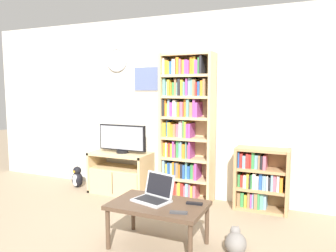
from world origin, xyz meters
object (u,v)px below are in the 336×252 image
Objects in this scene: penguin_figurine at (77,178)px; bookshelf_short at (259,180)px; tv_stand at (120,173)px; cat at (236,242)px; coffee_table at (158,208)px; laptop at (155,194)px; remote_near_laptop at (194,203)px; television at (122,139)px; remote_far_from_laptop at (179,212)px; bookshelf_tall at (185,127)px.

bookshelf_short is at bearing 3.65° from penguin_figurine.
tv_stand is 2.30m from cat.
coffee_table is at bearing -118.07° from bookshelf_short.
tv_stand is 1.73m from laptop.
penguin_figurine is (-2.02, 1.25, -0.24)m from coffee_table.
penguin_figurine is (-2.36, 1.14, -0.30)m from remote_near_laptop.
television is at bearing 23.51° from tv_stand.
remote_near_laptop is at bearing 154.25° from remote_far_from_laptop.
bookshelf_tall is 1.59m from coffee_table.
bookshelf_tall is 1.78m from remote_far_from_laptop.
remote_near_laptop is 0.99× the size of remote_far_from_laptop.
laptop reaches higher than remote_far_from_laptop.
coffee_table is at bearing -135.23° from remote_far_from_laptop.
bookshelf_tall is at bearing 7.14° from tv_stand.
laptop is 0.41m from remote_near_laptop.
laptop is at bearing -47.50° from television.
tv_stand is at bearing -172.86° from bookshelf_tall.
remote_near_laptop is at bearing -65.50° from bookshelf_tall.
remote_near_laptop is (-0.43, -1.32, 0.06)m from bookshelf_short.
tv_stand is 2.17× the size of laptop.
remote_near_laptop is at bearing -36.87° from tv_stand.
remote_near_laptop is (1.59, -1.19, 0.14)m from tv_stand.
bookshelf_tall is at bearing -176.11° from remote_far_from_laptop.
bookshelf_short is (1.03, 0.00, -0.64)m from bookshelf_tall.
television is 2.38m from cat.
tv_stand reaches higher than coffee_table.
remote_near_laptop reaches higher than coffee_table.
bookshelf_tall is at bearing 5.72° from penguin_figurine.
laptop is at bearing -31.28° from penguin_figurine.
penguin_figurine reaches higher than cat.
coffee_table is 0.36m from remote_near_laptop.
television is at bearing 4.79° from penguin_figurine.
coffee_table is 2.39m from penguin_figurine.
cat is (-0.03, -1.26, -0.28)m from bookshelf_short.
television is 4.60× the size of remote_near_laptop.
laptop is at bearing 136.22° from coffee_table.
tv_stand is at bearing -134.64° from remote_near_laptop.
remote_far_from_laptop is (1.50, -1.49, -0.37)m from television.
television reaches higher than coffee_table.
television is 0.98m from bookshelf_tall.
bookshelf_short is (1.98, 0.11, -0.43)m from television.
remote_far_from_laptop is (0.55, -1.59, -0.58)m from bookshelf_tall.
bookshelf_tall reaches higher than remote_near_laptop.
laptop is (0.19, -1.36, -0.52)m from bookshelf_tall.
laptop reaches higher than tv_stand.
television reaches higher than cat.
cat is at bearing 13.21° from coffee_table.
television reaches higher than penguin_figurine.
bookshelf_tall is 2.18× the size of coffee_table.
remote_far_from_laptop is 0.66m from cat.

